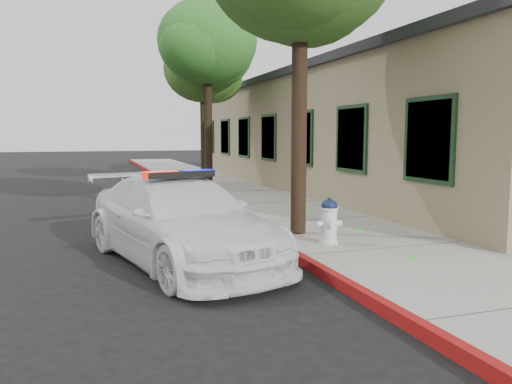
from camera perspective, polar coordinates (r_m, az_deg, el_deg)
The scene contains 8 objects.
ground at distance 8.05m, azimuth 4.69°, elevation -8.23°, with size 120.00×120.00×0.00m, color black.
sidewalk at distance 11.35m, azimuth 6.12°, elevation -3.53°, with size 3.20×60.00×0.15m, color gray.
red_curb at distance 10.81m, azimuth -1.34°, elevation -3.98°, with size 0.14×60.00×0.16m, color maroon.
clapboard_building at distance 18.89m, azimuth 12.65°, elevation 6.59°, with size 7.30×20.89×4.24m.
police_car at distance 8.15m, azimuth -8.61°, elevation -3.17°, with size 3.06×5.04×1.49m.
fire_hydrant at distance 8.86m, azimuth 8.32°, elevation -3.27°, with size 0.46×0.40×0.80m.
street_tree_mid at distance 17.91m, azimuth -5.58°, elevation 16.15°, with size 3.41×3.52×6.51m.
street_tree_far at distance 19.55m, azimuth -5.90°, elevation 13.40°, with size 3.09×3.04×5.66m.
Camera 1 is at (-3.10, -7.14, 2.04)m, focal length 35.19 mm.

